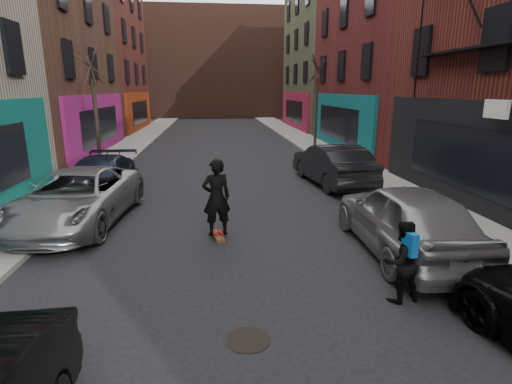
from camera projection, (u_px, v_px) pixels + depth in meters
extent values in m
cube|color=gray|center=(141.00, 138.00, 31.36)|extent=(2.50, 84.00, 0.13)
cube|color=gray|center=(297.00, 136.00, 32.67)|extent=(2.50, 84.00, 0.13)
cube|color=#47281E|center=(215.00, 65.00, 55.29)|extent=(40.00, 10.00, 14.00)
imported|color=gray|center=(77.00, 198.00, 11.54)|extent=(3.12, 5.84, 1.56)
imported|color=black|center=(99.00, 180.00, 13.80)|extent=(2.17, 5.24, 1.51)
imported|color=gray|center=(406.00, 218.00, 9.43)|extent=(2.13, 5.10, 1.72)
imported|color=black|center=(332.00, 164.00, 16.32)|extent=(2.35, 5.25, 1.67)
cube|color=brown|center=(217.00, 236.00, 10.55)|extent=(0.39, 0.83, 0.10)
imported|color=black|center=(216.00, 197.00, 10.28)|extent=(0.83, 0.64, 2.03)
imported|color=black|center=(401.00, 262.00, 7.27)|extent=(0.85, 0.72, 1.56)
cube|color=blue|center=(410.00, 244.00, 7.00)|extent=(0.19, 0.32, 0.42)
cylinder|color=black|center=(248.00, 340.00, 6.27)|extent=(0.92, 0.92, 0.01)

